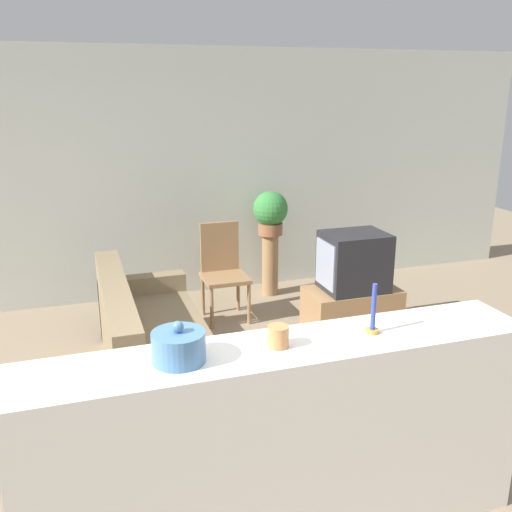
{
  "coord_description": "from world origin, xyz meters",
  "views": [
    {
      "loc": [
        -0.92,
        -2.75,
        2.3
      ],
      "look_at": [
        0.59,
        1.83,
        0.85
      ],
      "focal_mm": 40.0,
      "sensor_mm": 36.0,
      "label": 1
    }
  ],
  "objects_px": {
    "wooden_chair": "(223,267)",
    "couch": "(152,345)",
    "decorative_bowl": "(179,346)",
    "television": "(354,262)",
    "potted_plant": "(270,211)"
  },
  "relations": [
    {
      "from": "decorative_bowl",
      "to": "potted_plant",
      "type": "bearing_deg",
      "value": 64.19
    },
    {
      "from": "television",
      "to": "wooden_chair",
      "type": "bearing_deg",
      "value": 143.45
    },
    {
      "from": "wooden_chair",
      "to": "television",
      "type": "bearing_deg",
      "value": -36.55
    },
    {
      "from": "couch",
      "to": "television",
      "type": "distance_m",
      "value": 2.01
    },
    {
      "from": "wooden_chair",
      "to": "decorative_bowl",
      "type": "bearing_deg",
      "value": -108.44
    },
    {
      "from": "couch",
      "to": "television",
      "type": "bearing_deg",
      "value": 8.86
    },
    {
      "from": "television",
      "to": "potted_plant",
      "type": "height_order",
      "value": "potted_plant"
    },
    {
      "from": "wooden_chair",
      "to": "potted_plant",
      "type": "bearing_deg",
      "value": 35.01
    },
    {
      "from": "couch",
      "to": "decorative_bowl",
      "type": "relative_size",
      "value": 7.87
    },
    {
      "from": "television",
      "to": "potted_plant",
      "type": "relative_size",
      "value": 1.22
    },
    {
      "from": "television",
      "to": "decorative_bowl",
      "type": "height_order",
      "value": "decorative_bowl"
    },
    {
      "from": "potted_plant",
      "to": "television",
      "type": "bearing_deg",
      "value": -73.27
    },
    {
      "from": "wooden_chair",
      "to": "couch",
      "type": "bearing_deg",
      "value": -129.24
    },
    {
      "from": "television",
      "to": "wooden_chair",
      "type": "xyz_separation_m",
      "value": [
        -1.06,
        0.78,
        -0.19
      ]
    },
    {
      "from": "wooden_chair",
      "to": "decorative_bowl",
      "type": "distance_m",
      "value": 3.21
    }
  ]
}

